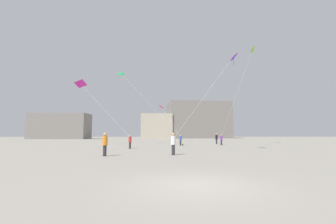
{
  "coord_description": "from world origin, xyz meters",
  "views": [
    {
      "loc": [
        -1.3,
        -7.61,
        1.67
      ],
      "look_at": [
        0.0,
        18.27,
        4.22
      ],
      "focal_mm": 24.27,
      "sensor_mm": 36.0,
      "label": 1
    }
  ],
  "objects_px": {
    "building_centre_hall": "(157,127)",
    "handbag_beside_flyer": "(183,145)",
    "person_in_white": "(173,143)",
    "building_left_hall": "(60,126)",
    "kite_violet_diamond": "(233,57)",
    "kite_magenta_delta": "(81,85)",
    "person_in_blue": "(181,140)",
    "building_right_hall": "(198,121)",
    "person_in_purple": "(221,139)",
    "person_in_black": "(216,138)",
    "kite_crimson_diamond": "(161,107)",
    "kite_emerald_diamond": "(122,74)",
    "person_in_red": "(130,141)",
    "person_in_orange": "(105,143)",
    "kite_lime_delta": "(252,51)"
  },
  "relations": [
    {
      "from": "kite_magenta_delta",
      "to": "handbag_beside_flyer",
      "type": "distance_m",
      "value": 17.5
    },
    {
      "from": "person_in_blue",
      "to": "handbag_beside_flyer",
      "type": "distance_m",
      "value": 0.85
    },
    {
      "from": "kite_lime_delta",
      "to": "building_right_hall",
      "type": "xyz_separation_m",
      "value": [
        2.4,
        63.97,
        -7.78
      ]
    },
    {
      "from": "person_in_black",
      "to": "kite_magenta_delta",
      "type": "distance_m",
      "value": 23.5
    },
    {
      "from": "building_right_hall",
      "to": "person_in_blue",
      "type": "bearing_deg",
      "value": -102.59
    },
    {
      "from": "kite_crimson_diamond",
      "to": "kite_emerald_diamond",
      "type": "xyz_separation_m",
      "value": [
        -7.13,
        1.45,
        6.03
      ]
    },
    {
      "from": "person_in_blue",
      "to": "kite_emerald_diamond",
      "type": "relative_size",
      "value": 0.14
    },
    {
      "from": "person_in_black",
      "to": "person_in_blue",
      "type": "bearing_deg",
      "value": -129.74
    },
    {
      "from": "building_right_hall",
      "to": "person_in_black",
      "type": "bearing_deg",
      "value": -97.43
    },
    {
      "from": "person_in_red",
      "to": "building_centre_hall",
      "type": "height_order",
      "value": "building_centre_hall"
    },
    {
      "from": "kite_violet_diamond",
      "to": "handbag_beside_flyer",
      "type": "distance_m",
      "value": 15.83
    },
    {
      "from": "kite_violet_diamond",
      "to": "kite_magenta_delta",
      "type": "height_order",
      "value": "kite_violet_diamond"
    },
    {
      "from": "kite_crimson_diamond",
      "to": "kite_magenta_delta",
      "type": "xyz_separation_m",
      "value": [
        -11.92,
        -5.39,
        2.54
      ]
    },
    {
      "from": "person_in_orange",
      "to": "person_in_purple",
      "type": "height_order",
      "value": "person_in_orange"
    },
    {
      "from": "person_in_purple",
      "to": "person_in_red",
      "type": "xyz_separation_m",
      "value": [
        -13.11,
        -8.09,
        -0.02
      ]
    },
    {
      "from": "kite_violet_diamond",
      "to": "kite_emerald_diamond",
      "type": "relative_size",
      "value": 0.75
    },
    {
      "from": "building_centre_hall",
      "to": "handbag_beside_flyer",
      "type": "distance_m",
      "value": 64.67
    },
    {
      "from": "person_in_blue",
      "to": "building_right_hall",
      "type": "xyz_separation_m",
      "value": [
        14.69,
        65.77,
        6.91
      ]
    },
    {
      "from": "person_in_white",
      "to": "building_left_hall",
      "type": "distance_m",
      "value": 77.03
    },
    {
      "from": "person_in_white",
      "to": "kite_magenta_delta",
      "type": "distance_m",
      "value": 20.94
    },
    {
      "from": "building_left_hall",
      "to": "person_in_orange",
      "type": "bearing_deg",
      "value": -65.02
    },
    {
      "from": "kite_violet_diamond",
      "to": "kite_magenta_delta",
      "type": "bearing_deg",
      "value": 149.61
    },
    {
      "from": "person_in_orange",
      "to": "person_in_black",
      "type": "bearing_deg",
      "value": -125.57
    },
    {
      "from": "person_in_blue",
      "to": "building_right_hall",
      "type": "distance_m",
      "value": 67.75
    },
    {
      "from": "kite_violet_diamond",
      "to": "building_left_hall",
      "type": "relative_size",
      "value": 0.42
    },
    {
      "from": "person_in_purple",
      "to": "kite_lime_delta",
      "type": "xyz_separation_m",
      "value": [
        5.87,
        1.19,
        14.66
      ]
    },
    {
      "from": "building_left_hall",
      "to": "handbag_beside_flyer",
      "type": "relative_size",
      "value": 66.03
    },
    {
      "from": "kite_magenta_delta",
      "to": "building_left_hall",
      "type": "relative_size",
      "value": 0.42
    },
    {
      "from": "kite_crimson_diamond",
      "to": "building_left_hall",
      "type": "xyz_separation_m",
      "value": [
        -36.51,
        47.23,
        -1.75
      ]
    },
    {
      "from": "person_in_white",
      "to": "building_centre_hall",
      "type": "xyz_separation_m",
      "value": [
        -1.06,
        80.23,
        4.05
      ]
    },
    {
      "from": "person_in_white",
      "to": "building_right_hall",
      "type": "distance_m",
      "value": 83.54
    },
    {
      "from": "building_centre_hall",
      "to": "handbag_beside_flyer",
      "type": "xyz_separation_m",
      "value": [
        3.66,
        -64.38,
        -4.92
      ]
    },
    {
      "from": "kite_violet_diamond",
      "to": "building_left_hall",
      "type": "distance_m",
      "value": 77.3
    },
    {
      "from": "person_in_blue",
      "to": "person_in_purple",
      "type": "height_order",
      "value": "person_in_purple"
    },
    {
      "from": "kite_lime_delta",
      "to": "building_centre_hall",
      "type": "bearing_deg",
      "value": 103.97
    },
    {
      "from": "kite_emerald_diamond",
      "to": "handbag_beside_flyer",
      "type": "bearing_deg",
      "value": -29.5
    },
    {
      "from": "person_in_blue",
      "to": "building_right_hall",
      "type": "height_order",
      "value": "building_right_hall"
    },
    {
      "from": "person_in_white",
      "to": "person_in_black",
      "type": "distance_m",
      "value": 22.16
    },
    {
      "from": "person_in_black",
      "to": "kite_magenta_delta",
      "type": "relative_size",
      "value": 0.21
    },
    {
      "from": "person_in_red",
      "to": "building_left_hall",
      "type": "relative_size",
      "value": 0.08
    },
    {
      "from": "person_in_purple",
      "to": "person_in_black",
      "type": "distance_m",
      "value": 3.92
    },
    {
      "from": "person_in_black",
      "to": "person_in_orange",
      "type": "bearing_deg",
      "value": -108.13
    },
    {
      "from": "person_in_blue",
      "to": "person_in_purple",
      "type": "distance_m",
      "value": 6.44
    },
    {
      "from": "person_in_purple",
      "to": "person_in_red",
      "type": "distance_m",
      "value": 15.4
    },
    {
      "from": "person_in_purple",
      "to": "kite_violet_diamond",
      "type": "xyz_separation_m",
      "value": [
        -2.22,
        -12.64,
        8.63
      ]
    },
    {
      "from": "person_in_red",
      "to": "building_left_hall",
      "type": "xyz_separation_m",
      "value": [
        -32.61,
        59.15,
        3.77
      ]
    },
    {
      "from": "person_in_blue",
      "to": "person_in_white",
      "type": "xyz_separation_m",
      "value": [
        -2.25,
        -15.75,
        0.11
      ]
    },
    {
      "from": "person_in_orange",
      "to": "kite_magenta_delta",
      "type": "relative_size",
      "value": 0.2
    },
    {
      "from": "kite_crimson_diamond",
      "to": "kite_violet_diamond",
      "type": "bearing_deg",
      "value": -67.01
    },
    {
      "from": "kite_magenta_delta",
      "to": "kite_crimson_diamond",
      "type": "bearing_deg",
      "value": 24.32
    }
  ]
}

